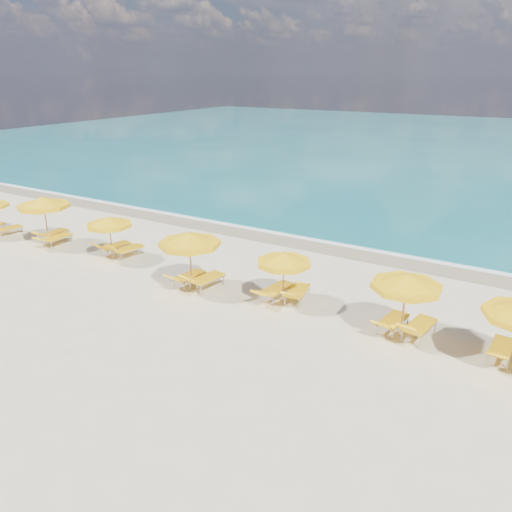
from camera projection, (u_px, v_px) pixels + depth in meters
The scene contains 22 objects.
ground_plane at pixel (236, 296), 19.45m from camera, with size 120.00×120.00×0.00m, color beige.
ocean at pixel (460, 146), 58.06m from camera, with size 120.00×80.00×0.30m, color #126266.
wet_sand_band at pixel (315, 243), 25.40m from camera, with size 120.00×2.60×0.01m, color tan.
foam_line at pixel (322, 239), 26.04m from camera, with size 120.00×1.20×0.03m, color white.
whitecap_near at pixel (295, 192), 36.00m from camera, with size 14.00×0.36×0.05m, color white.
umbrella_1 at pixel (43, 203), 24.46m from camera, with size 2.62×2.62×2.54m.
umbrella_2 at pixel (109, 222), 22.64m from camera, with size 2.60×2.60×2.11m.
umbrella_3 at pixel (190, 240), 19.32m from camera, with size 2.68×2.68×2.47m.
umbrella_4 at pixel (284, 259), 18.26m from camera, with size 2.33×2.33×2.08m.
umbrella_5 at pixel (407, 282), 15.83m from camera, with size 2.92×2.92×2.31m.
lounger_0_right at pixel (9, 231), 26.72m from camera, with size 0.82×1.69×0.74m.
lounger_1_left at pixel (54, 236), 25.78m from camera, with size 0.69×1.91×0.77m.
lounger_1_right at pixel (57, 240), 25.10m from camera, with size 0.68×1.97×0.72m.
lounger_2_left at pixel (115, 249), 23.87m from camera, with size 0.93×1.99×0.85m.
lounger_2_right at pixel (128, 252), 23.47m from camera, with size 0.91×1.91×0.91m.
lounger_3_left at pixel (189, 280), 20.40m from camera, with size 0.78×1.94×0.79m.
lounger_3_right at pixel (206, 282), 20.10m from camera, with size 0.94×2.06×0.90m.
lounger_4_left at pixel (277, 293), 19.18m from camera, with size 0.95×2.12×0.73m.
lounger_4_right at pixel (297, 295), 18.96m from camera, with size 0.98×2.03×0.87m.
lounger_5_left at pixel (392, 325), 16.82m from camera, with size 0.88×1.95×0.78m.
lounger_5_right at pixel (418, 331), 16.39m from camera, with size 0.96×2.05×0.92m.
lounger_6_left at pixel (500, 353), 15.15m from camera, with size 0.72×1.95×0.78m.
Camera 1 is at (9.70, -14.77, 8.30)m, focal length 35.00 mm.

